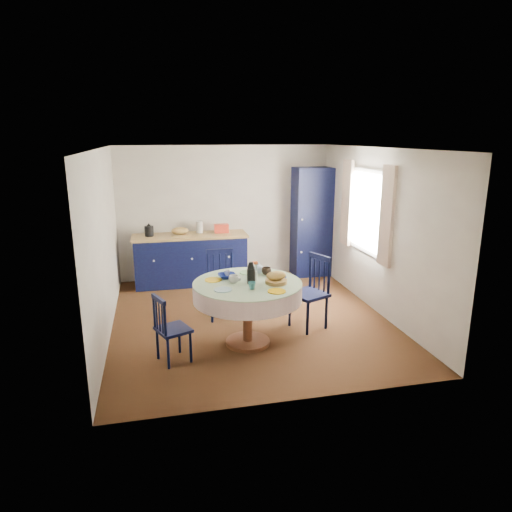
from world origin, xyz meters
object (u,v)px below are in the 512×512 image
at_px(cobalt_bowl, 227,276).
at_px(chair_right, 311,292).
at_px(chair_left, 170,328).
at_px(mug_a, 234,279).
at_px(mug_c, 266,271).
at_px(pantry_cabinet, 312,222).
at_px(chair_far, 222,284).
at_px(dining_table, 248,292).
at_px(kitchen_counter, 191,259).
at_px(mug_b, 252,286).
at_px(mug_d, 227,273).

bearing_deg(cobalt_bowl, chair_right, 5.31).
bearing_deg(cobalt_bowl, chair_left, -146.23).
relative_size(chair_right, mug_a, 8.19).
height_order(chair_left, cobalt_bowl, cobalt_bowl).
height_order(mug_a, mug_c, same).
bearing_deg(mug_a, mug_c, 26.79).
xyz_separation_m(pantry_cabinet, chair_left, (-2.87, -3.11, -0.61)).
bearing_deg(chair_far, dining_table, -79.53).
bearing_deg(cobalt_bowl, kitchen_counter, 96.33).
relative_size(chair_left, chair_far, 0.84).
bearing_deg(chair_right, kitchen_counter, -171.11).
distance_m(dining_table, cobalt_bowl, 0.37).
height_order(chair_right, cobalt_bowl, chair_right).
xyz_separation_m(dining_table, mug_b, (-0.01, -0.27, 0.17)).
relative_size(mug_b, mug_c, 0.74).
bearing_deg(chair_far, mug_b, -81.91).
xyz_separation_m(pantry_cabinet, dining_table, (-1.85, -2.83, -0.32)).
xyz_separation_m(mug_a, mug_c, (0.49, 0.25, 0.00)).
height_order(dining_table, mug_d, dining_table).
bearing_deg(pantry_cabinet, mug_b, -120.59).
height_order(mug_b, mug_c, mug_c).
bearing_deg(chair_right, pantry_cabinet, 137.29).
bearing_deg(chair_right, chair_far, -143.34).
distance_m(kitchen_counter, mug_a, 2.76).
xyz_separation_m(kitchen_counter, mug_c, (0.82, -2.46, 0.42)).
xyz_separation_m(chair_right, mug_a, (-1.16, -0.33, 0.37)).
height_order(chair_right, mug_a, chair_right).
relative_size(chair_far, mug_b, 10.62).
relative_size(kitchen_counter, chair_right, 1.98).
bearing_deg(mug_d, chair_left, -142.46).
height_order(mug_a, mug_d, mug_a).
xyz_separation_m(pantry_cabinet, mug_a, (-2.04, -2.81, -0.14)).
relative_size(dining_table, mug_d, 15.89).
bearing_deg(chair_right, dining_table, -93.53).
bearing_deg(mug_d, cobalt_bowl, -100.87).
distance_m(mug_c, mug_d, 0.53).
height_order(chair_right, mug_b, chair_right).
bearing_deg(mug_d, kitchen_counter, 96.98).
xyz_separation_m(dining_table, mug_d, (-0.22, 0.33, 0.17)).
bearing_deg(mug_a, kitchen_counter, 96.97).
bearing_deg(mug_a, pantry_cabinet, 54.06).
bearing_deg(pantry_cabinet, mug_a, -125.52).
bearing_deg(chair_left, mug_c, -89.84).
relative_size(mug_b, mug_d, 1.09).
xyz_separation_m(chair_left, chair_right, (1.99, 0.63, 0.10)).
xyz_separation_m(chair_far, mug_a, (0.01, -1.01, 0.39)).
height_order(mug_b, cobalt_bowl, mug_b).
distance_m(pantry_cabinet, chair_left, 4.27).
bearing_deg(kitchen_counter, cobalt_bowl, -83.02).
bearing_deg(kitchen_counter, chair_far, -78.60).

